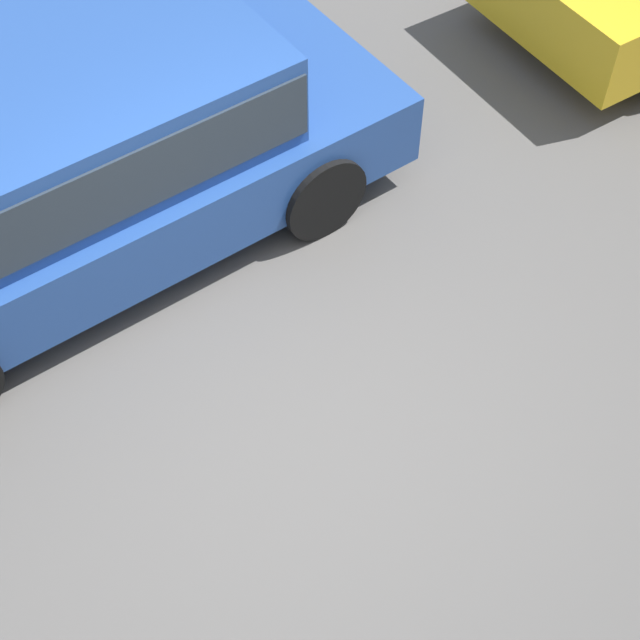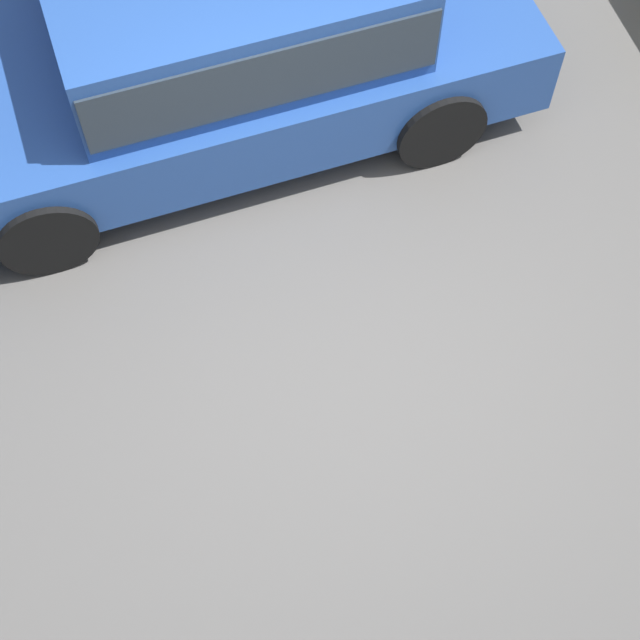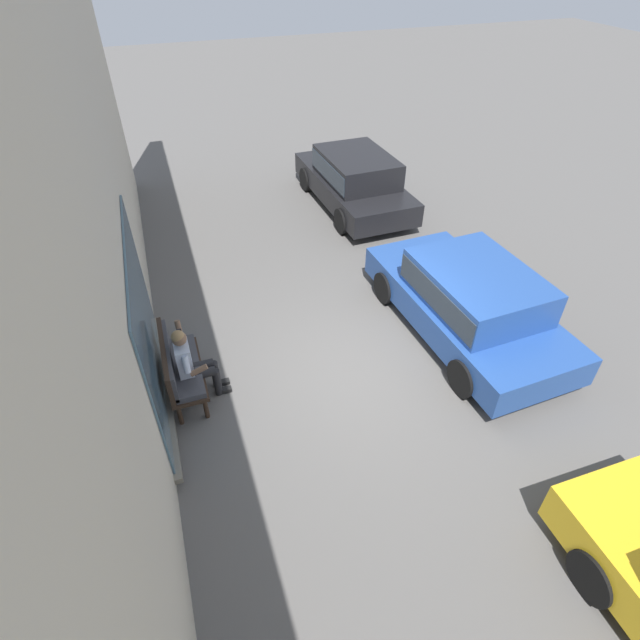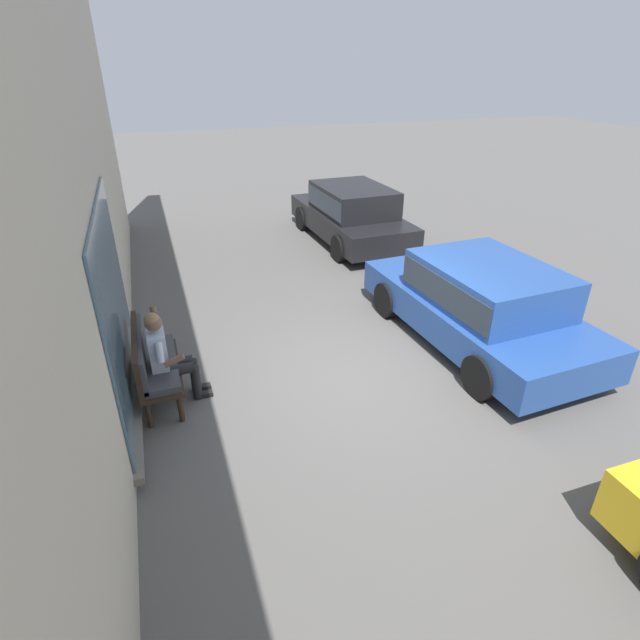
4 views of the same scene
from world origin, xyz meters
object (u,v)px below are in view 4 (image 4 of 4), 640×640
(parked_car_far, at_px, (351,212))
(person_on_phone, at_px, (167,355))
(bench, at_px, (151,361))
(parked_car_mid, at_px, (481,300))

(parked_car_far, bearing_deg, person_on_phone, 138.23)
(bench, height_order, parked_car_far, parked_car_far)
(person_on_phone, distance_m, parked_car_mid, 4.84)
(bench, xyz_separation_m, parked_car_far, (5.31, -5.09, 0.19))
(parked_car_mid, bearing_deg, parked_car_far, -0.21)
(parked_car_mid, bearing_deg, bench, 88.13)
(bench, bearing_deg, parked_car_far, -43.78)
(bench, relative_size, parked_car_mid, 0.34)
(person_on_phone, relative_size, parked_car_mid, 0.31)
(person_on_phone, bearing_deg, parked_car_far, -41.77)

